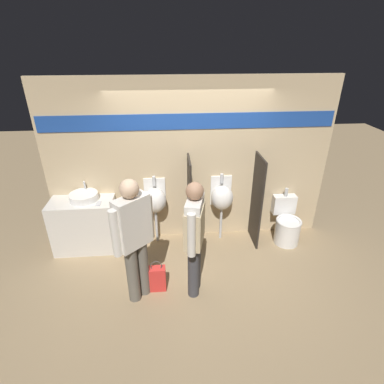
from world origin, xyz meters
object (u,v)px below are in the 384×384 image
at_px(cell_phone, 98,203).
at_px(shopping_bag, 157,278).
at_px(person_with_lanyard, 134,237).
at_px(toilet, 287,225).
at_px(sink_basin, 84,197).
at_px(person_in_vest, 195,233).
at_px(urinal_far, 222,197).
at_px(urinal_near_counter, 155,200).

relative_size(cell_phone, shopping_bag, 0.29).
relative_size(cell_phone, person_with_lanyard, 0.08).
distance_m(toilet, person_with_lanyard, 2.74).
bearing_deg(shopping_bag, cell_phone, 132.72).
relative_size(sink_basin, toilet, 0.49).
distance_m(person_in_vest, person_with_lanyard, 0.75).
relative_size(sink_basin, shopping_bag, 0.90).
relative_size(cell_phone, urinal_far, 0.12).
distance_m(person_in_vest, shopping_bag, 0.93).
xyz_separation_m(cell_phone, person_with_lanyard, (0.64, -1.04, 0.07)).
xyz_separation_m(sink_basin, urinal_far, (2.21, 0.06, -0.15)).
relative_size(sink_basin, urinal_far, 0.37).
bearing_deg(shopping_bag, person_with_lanyard, -158.95).
bearing_deg(sink_basin, urinal_far, 1.47).
height_order(cell_phone, shopping_bag, cell_phone).
distance_m(sink_basin, cell_phone, 0.30).
distance_m(cell_phone, person_with_lanyard, 1.23).
xyz_separation_m(sink_basin, urinal_near_counter, (1.10, 0.06, -0.15)).
height_order(cell_phone, urinal_far, urinal_far).
bearing_deg(shopping_bag, sink_basin, 135.61).
relative_size(sink_basin, cell_phone, 3.14).
relative_size(sink_basin, person_with_lanyard, 0.25).
xyz_separation_m(cell_phone, person_in_vest, (1.39, -1.01, 0.07)).
distance_m(sink_basin, person_with_lanyard, 1.49).
distance_m(urinal_near_counter, person_in_vest, 1.34).
height_order(urinal_far, shopping_bag, urinal_far).
bearing_deg(cell_phone, urinal_far, 6.06).
bearing_deg(cell_phone, sink_basin, 148.57).
bearing_deg(urinal_far, cell_phone, -173.94).
relative_size(urinal_near_counter, urinal_far, 1.00).
xyz_separation_m(urinal_far, shopping_bag, (-1.09, -1.16, -0.60)).
distance_m(sink_basin, shopping_bag, 1.75).
bearing_deg(urinal_near_counter, shopping_bag, -88.82).
distance_m(urinal_far, shopping_bag, 1.70).
height_order(person_in_vest, person_with_lanyard, person_with_lanyard).
bearing_deg(sink_basin, urinal_near_counter, 2.94).
distance_m(urinal_near_counter, shopping_bag, 1.31).
relative_size(urinal_far, person_in_vest, 0.71).
distance_m(urinal_far, person_in_vest, 1.36).
bearing_deg(person_with_lanyard, urinal_near_counter, 37.88).
xyz_separation_m(sink_basin, person_with_lanyard, (0.89, -1.19, 0.02)).
height_order(cell_phone, toilet, toilet).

